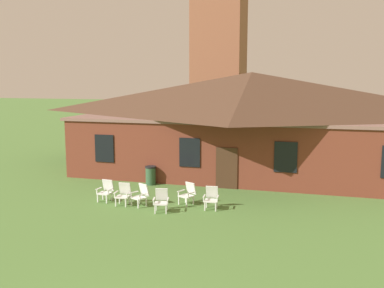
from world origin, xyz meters
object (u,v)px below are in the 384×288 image
Objects in this scene: trash_bin at (151,175)px; lawn_chair_far_side at (211,197)px; lawn_chair_middle at (161,200)px; lawn_chair_left_end at (141,195)px; lawn_chair_near_door at (123,193)px; lawn_chair_by_porch at (106,190)px; lawn_chair_right_end at (188,193)px.

lawn_chair_far_side is at bearing -39.01° from trash_bin.
lawn_chair_middle is 4.72m from trash_bin.
trash_bin is (-0.97, 3.68, -0.00)m from lawn_chair_left_end.
lawn_chair_middle is 2.15m from lawn_chair_far_side.
lawn_chair_near_door is 0.98× the size of trash_bin.
lawn_chair_by_porch is at bearing -178.47° from lawn_chair_far_side.
lawn_chair_left_end is 1.00× the size of lawn_chair_far_side.
lawn_chair_near_door is 1.00× the size of lawn_chair_far_side.
lawn_chair_by_porch is 3.07m from lawn_chair_middle.
lawn_chair_right_end is 0.98× the size of trash_bin.
lawn_chair_near_door and lawn_chair_far_side have the same top height.
lawn_chair_right_end is (1.91, 0.81, 0.00)m from lawn_chair_left_end.
lawn_chair_by_porch is 4.88m from lawn_chair_far_side.
lawn_chair_left_end is 1.26m from lawn_chair_middle.
lawn_chair_far_side is (1.15, -0.40, 0.00)m from lawn_chair_right_end.
lawn_chair_by_porch is at bearing 162.00° from lawn_chair_near_door.
lawn_chair_by_porch is at bearing 164.47° from lawn_chair_middle.
lawn_chair_by_porch is 1.84m from lawn_chair_left_end.
lawn_chair_left_end is at bearing 3.48° from lawn_chair_near_door.
lawn_chair_by_porch is 0.98× the size of trash_bin.
lawn_chair_by_porch is 1.00× the size of lawn_chair_right_end.
trash_bin is at bearing 140.99° from lawn_chair_far_side.
lawn_chair_left_end is 0.98× the size of trash_bin.
lawn_chair_right_end is 1.22m from lawn_chair_far_side.
trash_bin is at bearing 135.14° from lawn_chair_right_end.
lawn_chair_far_side is at bearing 6.76° from lawn_chair_near_door.
trash_bin is at bearing 116.58° from lawn_chair_middle.
lawn_chair_middle is at bearing -15.53° from lawn_chair_by_porch.
lawn_chair_near_door and lawn_chair_right_end have the same top height.
lawn_chair_near_door is 2.01m from lawn_chair_middle.
trash_bin is at bearing 104.79° from lawn_chair_left_end.
lawn_chair_by_porch is at bearing -103.97° from trash_bin.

